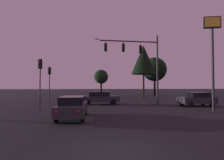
# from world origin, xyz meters

# --- Properties ---
(ground_plane) EXTENTS (168.00, 168.00, 0.00)m
(ground_plane) POSITION_xyz_m (0.00, 24.50, 0.00)
(ground_plane) COLOR black
(ground_plane) RESTS_ON ground
(traffic_signal_mast_arm) EXTENTS (7.27, 0.63, 7.99)m
(traffic_signal_mast_arm) POSITION_xyz_m (4.13, 14.00, 5.53)
(traffic_signal_mast_arm) COLOR #232326
(traffic_signal_mast_arm) RESTS_ON ground
(traffic_light_corner_left) EXTENTS (0.36, 0.39, 4.75)m
(traffic_light_corner_left) POSITION_xyz_m (-5.89, 11.49, 3.34)
(traffic_light_corner_left) COLOR #232326
(traffic_light_corner_left) RESTS_ON ground
(traffic_light_corner_right) EXTENTS (0.36, 0.38, 4.55)m
(traffic_light_corner_right) POSITION_xyz_m (-6.43, 17.18, 3.21)
(traffic_light_corner_right) COLOR #232326
(traffic_light_corner_right) RESTS_ON ground
(car_nearside_lane) EXTENTS (1.82, 4.66, 1.52)m
(car_nearside_lane) POSITION_xyz_m (-2.27, 6.86, 0.80)
(car_nearside_lane) COLOR #232328
(car_nearside_lane) RESTS_ON ground
(car_crossing_left) EXTENTS (4.11, 2.12, 1.52)m
(car_crossing_left) POSITION_xyz_m (10.47, 13.19, 0.79)
(car_crossing_left) COLOR #232328
(car_crossing_left) RESTS_ON ground
(car_crossing_right) EXTENTS (4.63, 2.01, 1.52)m
(car_crossing_right) POSITION_xyz_m (-0.19, 16.03, 0.80)
(car_crossing_right) COLOR #232328
(car_crossing_right) RESTS_ON ground
(store_sign_illuminated) EXTENTS (1.42, 0.56, 8.23)m
(store_sign_illuminated) POSITION_xyz_m (9.35, 8.70, 5.93)
(store_sign_illuminated) COLOR #232326
(store_sign_illuminated) RESTS_ON ground
(tree_behind_sign) EXTENTS (3.30, 3.30, 5.96)m
(tree_behind_sign) POSITION_xyz_m (0.58, 36.75, 4.27)
(tree_behind_sign) COLOR black
(tree_behind_sign) RESTS_ON ground
(tree_left_far) EXTENTS (4.37, 4.37, 9.44)m
(tree_left_far) POSITION_xyz_m (7.79, 25.67, 6.84)
(tree_left_far) COLOR black
(tree_left_far) RESTS_ON ground
(tree_center_horizon) EXTENTS (5.34, 5.34, 8.53)m
(tree_center_horizon) POSITION_xyz_m (12.42, 33.58, 5.84)
(tree_center_horizon) COLOR black
(tree_center_horizon) RESTS_ON ground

